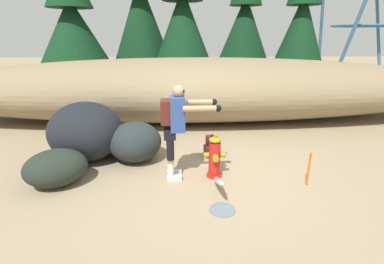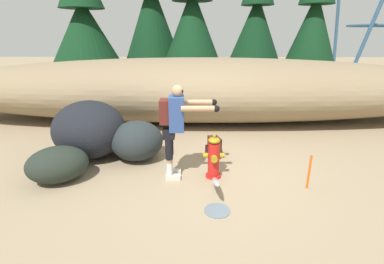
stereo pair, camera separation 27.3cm
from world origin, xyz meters
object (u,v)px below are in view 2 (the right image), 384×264
(boulder_mid, at_px, (58,164))
(boulder_outlier, at_px, (134,135))
(boulder_large, at_px, (89,129))
(utility_worker, at_px, (175,121))
(spare_backpack, at_px, (214,147))
(boulder_small, at_px, (137,141))
(fire_hydrant, at_px, (214,158))
(survey_stake, at_px, (309,172))

(boulder_mid, distance_m, boulder_outlier, 1.86)
(boulder_large, height_order, boulder_mid, boulder_large)
(boulder_outlier, bearing_deg, boulder_large, -147.15)
(utility_worker, relative_size, boulder_mid, 1.63)
(utility_worker, xyz_separation_m, spare_backpack, (0.72, 0.88, -0.83))
(utility_worker, xyz_separation_m, boulder_small, (-0.86, 0.77, -0.65))
(utility_worker, distance_m, boulder_outlier, 1.91)
(utility_worker, distance_m, spare_backpack, 1.41)
(spare_backpack, distance_m, boulder_small, 1.59)
(utility_worker, height_order, boulder_small, utility_worker)
(fire_hydrant, distance_m, survey_stake, 1.60)
(boulder_large, height_order, boulder_small, boulder_large)
(utility_worker, distance_m, boulder_large, 2.10)
(spare_backpack, relative_size, boulder_outlier, 0.53)
(boulder_large, xyz_separation_m, boulder_outlier, (0.79, 0.51, -0.30))
(survey_stake, bearing_deg, boulder_small, 159.90)
(spare_backpack, height_order, boulder_large, boulder_large)
(utility_worker, bearing_deg, fire_hydrant, -0.40)
(boulder_large, distance_m, boulder_outlier, 0.99)
(utility_worker, height_order, boulder_large, utility_worker)
(boulder_small, bearing_deg, spare_backpack, 4.19)
(utility_worker, distance_m, boulder_small, 1.32)
(boulder_large, relative_size, survey_stake, 2.43)
(spare_backpack, xyz_separation_m, boulder_large, (-2.56, 0.01, 0.38))
(boulder_large, xyz_separation_m, boulder_small, (0.99, -0.12, -0.19))
(survey_stake, bearing_deg, utility_worker, 170.83)
(boulder_large, relative_size, boulder_mid, 1.42)
(boulder_small, relative_size, boulder_outlier, 1.21)
(boulder_small, bearing_deg, boulder_outlier, 106.87)
(fire_hydrant, relative_size, boulder_large, 0.55)
(utility_worker, relative_size, boulder_small, 1.57)
(fire_hydrant, height_order, boulder_large, boulder_large)
(boulder_small, distance_m, survey_stake, 3.27)
(spare_backpack, height_order, boulder_outlier, boulder_outlier)
(boulder_large, bearing_deg, boulder_mid, -100.89)
(spare_backpack, xyz_separation_m, boulder_outlier, (-1.77, 0.52, 0.08))
(boulder_small, bearing_deg, survey_stake, -20.10)
(boulder_outlier, bearing_deg, fire_hydrant, -39.02)
(fire_hydrant, xyz_separation_m, utility_worker, (-0.66, -0.01, 0.68))
(boulder_large, bearing_deg, boulder_small, -7.08)
(spare_backpack, relative_size, boulder_mid, 0.46)
(boulder_mid, relative_size, boulder_small, 0.96)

